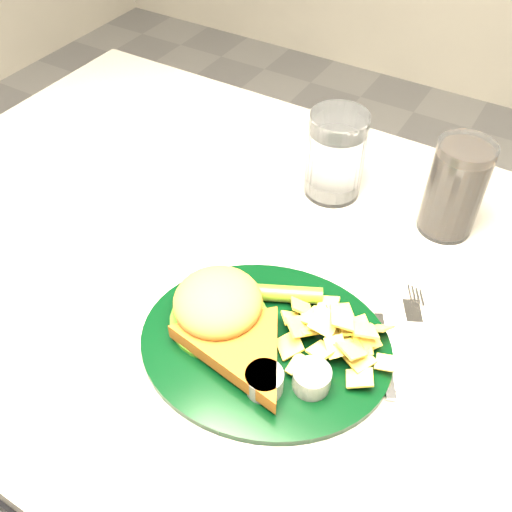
{
  "coord_description": "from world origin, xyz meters",
  "views": [
    {
      "loc": [
        0.29,
        -0.46,
        1.32
      ],
      "look_at": [
        0.02,
        -0.03,
        0.8
      ],
      "focal_mm": 40.0,
      "sensor_mm": 36.0,
      "label": 1
    }
  ],
  "objects_px": {
    "table": "(252,403)",
    "fork_napkin": "(387,348)",
    "dinner_plate": "(266,329)",
    "water_glass": "(336,155)",
    "cola_glass": "(455,189)"
  },
  "relations": [
    {
      "from": "table",
      "to": "fork_napkin",
      "type": "height_order",
      "value": "fork_napkin"
    },
    {
      "from": "table",
      "to": "dinner_plate",
      "type": "xyz_separation_m",
      "value": [
        0.09,
        -0.11,
        0.41
      ]
    },
    {
      "from": "water_glass",
      "to": "fork_napkin",
      "type": "xyz_separation_m",
      "value": [
        0.19,
        -0.24,
        -0.06
      ]
    },
    {
      "from": "table",
      "to": "cola_glass",
      "type": "distance_m",
      "value": 0.53
    },
    {
      "from": "table",
      "to": "cola_glass",
      "type": "bearing_deg",
      "value": 45.77
    },
    {
      "from": "table",
      "to": "water_glass",
      "type": "bearing_deg",
      "value": 82.57
    },
    {
      "from": "table",
      "to": "cola_glass",
      "type": "relative_size",
      "value": 8.3
    },
    {
      "from": "dinner_plate",
      "to": "fork_napkin",
      "type": "height_order",
      "value": "dinner_plate"
    },
    {
      "from": "dinner_plate",
      "to": "water_glass",
      "type": "distance_m",
      "value": 0.32
    },
    {
      "from": "dinner_plate",
      "to": "fork_napkin",
      "type": "relative_size",
      "value": 1.92
    },
    {
      "from": "table",
      "to": "water_glass",
      "type": "distance_m",
      "value": 0.49
    },
    {
      "from": "table",
      "to": "dinner_plate",
      "type": "bearing_deg",
      "value": -51.41
    },
    {
      "from": "cola_glass",
      "to": "water_glass",
      "type": "bearing_deg",
      "value": -177.08
    },
    {
      "from": "table",
      "to": "fork_napkin",
      "type": "relative_size",
      "value": 7.55
    },
    {
      "from": "cola_glass",
      "to": "fork_napkin",
      "type": "distance_m",
      "value": 0.26
    }
  ]
}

